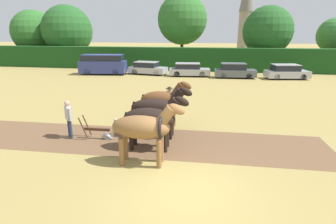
{
  "coord_description": "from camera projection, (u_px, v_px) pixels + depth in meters",
  "views": [
    {
      "loc": [
        0.71,
        -6.95,
        4.6
      ],
      "look_at": [
        -1.33,
        4.41,
        1.1
      ],
      "focal_mm": 28.0,
      "sensor_mm": 36.0,
      "label": 1
    }
  ],
  "objects": [
    {
      "name": "parked_van",
      "position": [
        103.0,
        64.0,
        29.94
      ],
      "size": [
        5.4,
        2.64,
        2.25
      ],
      "rotation": [
        0.0,
        0.0,
        0.13
      ],
      "color": "navy",
      "rests_on": "ground"
    },
    {
      "name": "draft_horse_lead_left",
      "position": [
        144.0,
        128.0,
        9.22
      ],
      "size": [
        2.75,
        0.94,
        2.39
      ],
      "rotation": [
        0.0,
        0.0,
        0.03
      ],
      "color": "brown",
      "rests_on": "ground"
    },
    {
      "name": "plowed_furrow_strip",
      "position": [
        84.0,
        138.0,
        11.97
      ],
      "size": [
        21.47,
        3.99,
        0.01
      ],
      "primitive_type": "cube",
      "rotation": [
        0.0,
        0.0,
        0.03
      ],
      "color": "brown",
      "rests_on": "ground"
    },
    {
      "name": "tree_center_left",
      "position": [
        182.0,
        20.0,
        36.29
      ],
      "size": [
        6.83,
        6.83,
        9.78
      ],
      "color": "#423323",
      "rests_on": "ground"
    },
    {
      "name": "tree_far_left",
      "position": [
        34.0,
        32.0,
        40.79
      ],
      "size": [
        6.72,
        6.72,
        8.03
      ],
      "color": "#4C3823",
      "rests_on": "ground"
    },
    {
      "name": "tree_center_right",
      "position": [
        335.0,
        35.0,
        34.96
      ],
      "size": [
        4.59,
        4.59,
        6.6
      ],
      "color": "brown",
      "rests_on": "ground"
    },
    {
      "name": "parked_car_center_right",
      "position": [
        286.0,
        72.0,
        27.03
      ],
      "size": [
        4.49,
        2.51,
        1.5
      ],
      "rotation": [
        0.0,
        0.0,
        0.17
      ],
      "color": "#A8A8B2",
      "rests_on": "ground"
    },
    {
      "name": "draft_horse_trail_left",
      "position": [
        158.0,
        108.0,
        11.74
      ],
      "size": [
        2.91,
        0.95,
        2.42
      ],
      "rotation": [
        0.0,
        0.0,
        0.03
      ],
      "color": "black",
      "rests_on": "ground"
    },
    {
      "name": "tree_left",
      "position": [
        67.0,
        31.0,
        39.03
      ],
      "size": [
        7.34,
        7.34,
        8.59
      ],
      "color": "#4C3823",
      "rests_on": "ground"
    },
    {
      "name": "farmer_at_plow",
      "position": [
        69.0,
        116.0,
        11.73
      ],
      "size": [
        0.5,
        0.52,
        1.73
      ],
      "rotation": [
        0.0,
        0.0,
        0.76
      ],
      "color": "#28334C",
      "rests_on": "ground"
    },
    {
      "name": "parked_car_left",
      "position": [
        148.0,
        68.0,
        30.1
      ],
      "size": [
        4.48,
        2.42,
        1.44
      ],
      "rotation": [
        0.0,
        0.0,
        -0.15
      ],
      "color": "#A8A8B2",
      "rests_on": "ground"
    },
    {
      "name": "draft_horse_lead_right",
      "position": [
        152.0,
        119.0,
        10.51
      ],
      "size": [
        2.82,
        1.03,
        2.33
      ],
      "rotation": [
        0.0,
        0.0,
        0.03
      ],
      "color": "black",
      "rests_on": "ground"
    },
    {
      "name": "tree_center",
      "position": [
        268.0,
        31.0,
        34.08
      ],
      "size": [
        6.37,
        6.37,
        8.0
      ],
      "color": "brown",
      "rests_on": "ground"
    },
    {
      "name": "parked_car_center",
      "position": [
        234.0,
        71.0,
        27.69
      ],
      "size": [
        4.32,
        1.97,
        1.55
      ],
      "rotation": [
        0.0,
        0.0,
        0.06
      ],
      "color": "#565B66",
      "rests_on": "ground"
    },
    {
      "name": "ground_plane",
      "position": [
        185.0,
        190.0,
        8.0
      ],
      "size": [
        240.0,
        240.0,
        0.0
      ],
      "primitive_type": "plane",
      "color": "#998447"
    },
    {
      "name": "parked_car_center_left",
      "position": [
        189.0,
        70.0,
        28.76
      ],
      "size": [
        4.54,
        2.23,
        1.44
      ],
      "rotation": [
        0.0,
        0.0,
        0.11
      ],
      "color": "#A8A8B2",
      "rests_on": "ground"
    },
    {
      "name": "draft_horse_trail_right",
      "position": [
        163.0,
        100.0,
        12.99
      ],
      "size": [
        2.68,
        0.98,
        2.44
      ],
      "rotation": [
        0.0,
        0.0,
        0.03
      ],
      "color": "brown",
      "rests_on": "ground"
    },
    {
      "name": "church_spire",
      "position": [
        247.0,
        4.0,
        54.64
      ],
      "size": [
        3.04,
        3.04,
        19.71
      ],
      "color": "gray",
      "rests_on": "ground"
    },
    {
      "name": "farmer_beside_team",
      "position": [
        169.0,
        99.0,
        14.73
      ],
      "size": [
        0.51,
        0.49,
        1.72
      ],
      "rotation": [
        0.0,
        0.0,
        0.81
      ],
      "color": "#4C4C4C",
      "rests_on": "ground"
    },
    {
      "name": "plow",
      "position": [
        100.0,
        132.0,
        11.77
      ],
      "size": [
        1.49,
        0.47,
        1.13
      ],
      "rotation": [
        0.0,
        0.0,
        0.03
      ],
      "color": "#4C331E",
      "rests_on": "ground"
    },
    {
      "name": "hedgerow",
      "position": [
        210.0,
        59.0,
        32.79
      ],
      "size": [
        66.32,
        1.8,
        2.83
      ],
      "primitive_type": "cube",
      "color": "#194719",
      "rests_on": "ground"
    }
  ]
}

